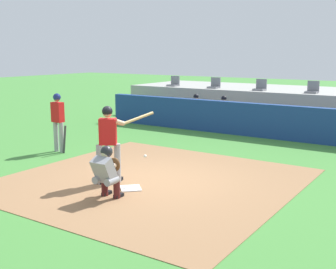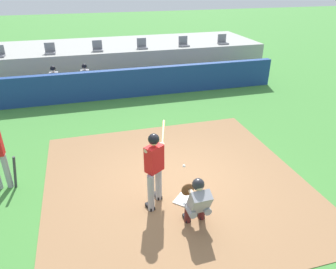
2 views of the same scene
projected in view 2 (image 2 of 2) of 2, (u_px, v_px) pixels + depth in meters
name	position (u px, v px, depth m)	size (l,w,h in m)	color
ground_plane	(175.00, 182.00, 8.02)	(80.00, 80.00, 0.00)	#428438
dirt_infield	(175.00, 181.00, 8.02)	(6.40, 6.40, 0.01)	#936B47
home_plate	(185.00, 200.00, 7.32)	(0.44, 0.44, 0.02)	white
batter_at_plate	(155.00, 165.00, 6.79)	(0.77, 1.33, 1.80)	#99999E
catcher_crouched	(197.00, 200.00, 6.42)	(0.49, 1.54, 1.13)	gray
dugout_wall	(131.00, 83.00, 13.33)	(13.00, 0.30, 1.20)	navy
dugout_bench	(128.00, 84.00, 14.35)	(11.80, 0.44, 0.45)	olive
dugout_player_0	(55.00, 81.00, 13.28)	(0.49, 0.70, 1.30)	#939399
dugout_player_1	(86.00, 79.00, 13.58)	(0.49, 0.70, 1.30)	#939399
stands_platform	(117.00, 57.00, 17.06)	(15.00, 4.40, 1.40)	#9E9E99
stadium_seat_1	(50.00, 51.00, 14.59)	(0.46, 0.46, 0.48)	slate
stadium_seat_2	(98.00, 48.00, 15.11)	(0.46, 0.46, 0.48)	slate
stadium_seat_3	(142.00, 46.00, 15.63)	(0.46, 0.46, 0.48)	slate
stadium_seat_4	(184.00, 43.00, 16.15)	(0.46, 0.46, 0.48)	slate
stadium_seat_5	(223.00, 41.00, 16.67)	(0.46, 0.46, 0.48)	slate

